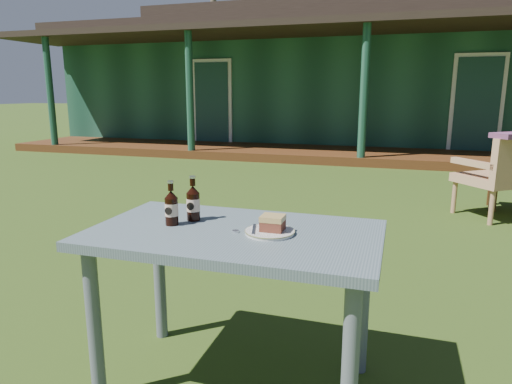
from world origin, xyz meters
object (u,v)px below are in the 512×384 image
(plate, at_px, (270,232))
(cola_bottle_far, at_px, (171,207))
(cafe_table, at_px, (235,253))
(armchair_left, at_px, (502,173))
(cake_slice, at_px, (273,223))
(cola_bottle_near, at_px, (193,203))

(plate, bearing_deg, cola_bottle_far, -179.49)
(cafe_table, relative_size, armchair_left, 1.40)
(plate, relative_size, cola_bottle_far, 1.05)
(cola_bottle_far, distance_m, armchair_left, 3.92)
(plate, relative_size, cake_slice, 2.22)
(cola_bottle_near, distance_m, cola_bottle_far, 0.11)
(plate, distance_m, armchair_left, 3.72)
(cake_slice, height_order, cola_bottle_far, cola_bottle_far)
(cake_slice, relative_size, armchair_left, 0.11)
(cake_slice, distance_m, cola_bottle_near, 0.40)
(cake_slice, bearing_deg, armchair_left, 66.42)
(cafe_table, bearing_deg, plate, -0.57)
(cake_slice, bearing_deg, cola_bottle_near, 167.85)
(cola_bottle_near, bearing_deg, cake_slice, -12.15)
(plate, bearing_deg, armchair_left, 66.32)
(cafe_table, bearing_deg, cola_bottle_near, 158.52)
(armchair_left, bearing_deg, plate, -113.68)
(cola_bottle_near, distance_m, armchair_left, 3.81)
(cafe_table, distance_m, cola_bottle_near, 0.30)
(armchair_left, bearing_deg, cake_slice, -113.58)
(cola_bottle_far, bearing_deg, plate, 0.51)
(plate, distance_m, cake_slice, 0.04)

